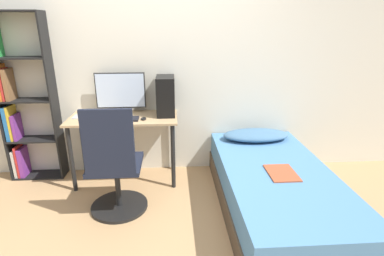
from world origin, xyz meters
The scene contains 13 objects.
ground_plane centered at (0.00, 0.00, 0.00)m, with size 14.00×14.00×0.00m, color tan.
wall_back centered at (0.00, 1.45, 1.25)m, with size 8.00×0.05×2.50m.
desk centered at (-0.31, 1.16, 0.62)m, with size 1.14×0.52×0.74m.
bookshelf centered at (-1.43, 1.31, 0.86)m, with size 0.57×0.22×1.80m.
office_chair centered at (-0.32, 0.53, 0.40)m, with size 0.54×0.54×1.04m.
bed centered at (1.14, 0.44, 0.22)m, with size 0.97×1.98×0.44m.
pillow centered at (1.14, 1.17, 0.50)m, with size 0.74×0.36×0.11m.
magazine centered at (1.15, 0.35, 0.45)m, with size 0.24×0.32×0.01m.
monitor centered at (-0.35, 1.32, 0.97)m, with size 0.54×0.18×0.44m.
keyboard centered at (-0.36, 1.06, 0.75)m, with size 0.44×0.15×0.02m.
pc_tower centered at (0.14, 1.24, 0.94)m, with size 0.19×0.33×0.41m.
mouse centered at (-0.09, 1.06, 0.75)m, with size 0.06×0.09×0.02m.
phone centered at (-0.80, 1.19, 0.74)m, with size 0.07×0.14×0.01m.
Camera 1 is at (0.21, -1.91, 1.67)m, focal length 28.00 mm.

